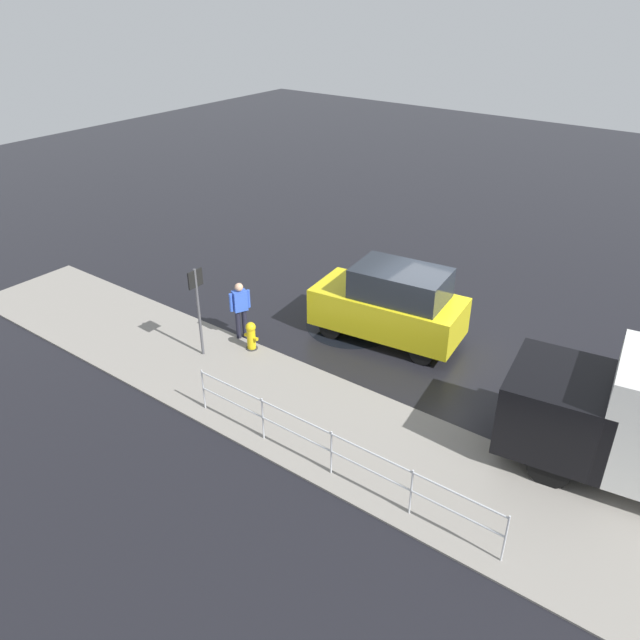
{
  "coord_description": "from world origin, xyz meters",
  "views": [
    {
      "loc": [
        -6.03,
        12.81,
        8.5
      ],
      "look_at": [
        2.15,
        1.85,
        0.9
      ],
      "focal_mm": 35.0,
      "sensor_mm": 36.0,
      "label": 1
    }
  ],
  "objects_px": {
    "fire_hydrant": "(251,336)",
    "pedestrian": "(240,306)",
    "sign_post": "(198,300)",
    "moving_hatchback": "(391,304)"
  },
  "relations": [
    {
      "from": "fire_hydrant",
      "to": "sign_post",
      "type": "relative_size",
      "value": 0.33
    },
    {
      "from": "moving_hatchback",
      "to": "pedestrian",
      "type": "height_order",
      "value": "moving_hatchback"
    },
    {
      "from": "moving_hatchback",
      "to": "sign_post",
      "type": "distance_m",
      "value": 4.92
    },
    {
      "from": "sign_post",
      "to": "pedestrian",
      "type": "bearing_deg",
      "value": -99.94
    },
    {
      "from": "fire_hydrant",
      "to": "pedestrian",
      "type": "distance_m",
      "value": 0.87
    },
    {
      "from": "pedestrian",
      "to": "sign_post",
      "type": "distance_m",
      "value": 1.39
    },
    {
      "from": "fire_hydrant",
      "to": "pedestrian",
      "type": "relative_size",
      "value": 0.5
    },
    {
      "from": "moving_hatchback",
      "to": "fire_hydrant",
      "type": "height_order",
      "value": "moving_hatchback"
    },
    {
      "from": "fire_hydrant",
      "to": "pedestrian",
      "type": "xyz_separation_m",
      "value": [
        0.6,
        -0.29,
        0.56
      ]
    },
    {
      "from": "moving_hatchback",
      "to": "sign_post",
      "type": "xyz_separation_m",
      "value": [
        3.35,
        3.56,
        0.55
      ]
    }
  ]
}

